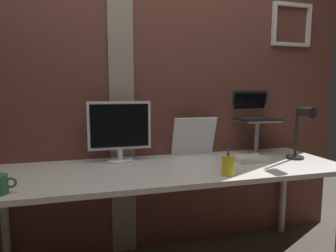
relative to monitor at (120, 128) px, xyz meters
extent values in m
cube|color=brown|center=(0.17, 0.18, 0.36)|extent=(3.31, 0.12, 2.62)
cube|color=gray|center=(0.03, 0.12, 0.36)|extent=(0.17, 0.01, 2.62)
cube|color=white|center=(1.39, 0.10, 0.93)|extent=(0.35, 0.03, 0.03)
cube|color=white|center=(1.39, 0.10, 0.62)|extent=(0.35, 0.03, 0.03)
cube|color=white|center=(1.23, 0.10, 0.78)|extent=(0.03, 0.03, 0.28)
cube|color=white|center=(1.55, 0.10, 0.78)|extent=(0.03, 0.03, 0.28)
cube|color=silver|center=(0.30, -0.23, -0.24)|extent=(2.23, 0.70, 0.03)
cylinder|color=#B2B2B7|center=(-0.75, 0.06, -0.60)|extent=(0.05, 0.05, 0.69)
cylinder|color=#B2B2B7|center=(1.36, 0.06, -0.60)|extent=(0.05, 0.05, 0.69)
cylinder|color=white|center=(0.00, 0.00, -0.22)|extent=(0.18, 0.18, 0.01)
cylinder|color=white|center=(0.00, 0.00, -0.18)|extent=(0.04, 0.04, 0.07)
cube|color=white|center=(0.00, 0.00, 0.02)|extent=(0.42, 0.04, 0.32)
cube|color=black|center=(0.00, -0.02, 0.02)|extent=(0.39, 0.00, 0.29)
cylinder|color=gray|center=(1.05, 0.00, -0.22)|extent=(0.14, 0.14, 0.01)
cylinder|color=gray|center=(1.05, 0.00, -0.10)|extent=(0.03, 0.03, 0.23)
cube|color=gray|center=(1.05, 0.00, 0.02)|extent=(0.28, 0.22, 0.01)
cube|color=black|center=(1.05, 0.00, 0.03)|extent=(0.30, 0.21, 0.01)
cube|color=#2D2D30|center=(1.05, 0.02, 0.04)|extent=(0.26, 0.12, 0.00)
cube|color=black|center=(1.05, 0.13, 0.14)|extent=(0.30, 0.04, 0.21)
cube|color=black|center=(1.05, 0.12, 0.14)|extent=(0.27, 0.03, 0.18)
cube|color=white|center=(0.55, 0.05, -0.09)|extent=(0.32, 0.10, 0.29)
cylinder|color=black|center=(1.22, -0.23, -0.22)|extent=(0.12, 0.12, 0.02)
cylinder|color=black|center=(1.22, -0.23, -0.04)|extent=(0.02, 0.02, 0.34)
cylinder|color=black|center=(1.22, -0.32, 0.11)|extent=(0.07, 0.11, 0.07)
cylinder|color=yellow|center=(0.57, -0.48, -0.17)|extent=(0.07, 0.07, 0.12)
cylinder|color=blue|center=(0.57, -0.49, -0.15)|extent=(0.03, 0.01, 0.14)
cylinder|color=purple|center=(0.56, -0.48, -0.15)|extent=(0.02, 0.02, 0.14)
torus|color=#33724C|center=(-0.55, -0.48, -0.18)|extent=(0.05, 0.01, 0.05)
cube|color=silver|center=(0.85, -0.23, -0.21)|extent=(0.20, 0.14, 0.04)
camera|label=1|loc=(-0.17, -1.91, 0.25)|focal=30.22mm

